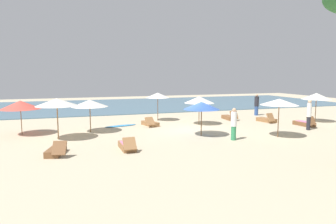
% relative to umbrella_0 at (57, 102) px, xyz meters
% --- Properties ---
extents(ground_plane, '(60.00, 60.00, 0.00)m').
position_rel_umbrella_0_xyz_m(ground_plane, '(7.90, -0.36, -2.04)').
color(ground_plane, '#BCAD8E').
extents(ocean_water, '(48.00, 16.00, 0.06)m').
position_rel_umbrella_0_xyz_m(ocean_water, '(7.90, 16.64, -2.01)').
color(ocean_water, '#476B7F').
rests_on(ocean_water, ground_plane).
extents(umbrella_0, '(2.26, 2.26, 2.25)m').
position_rel_umbrella_0_xyz_m(umbrella_0, '(0.00, 0.00, 0.00)').
color(umbrella_0, olive).
rests_on(umbrella_0, ground_plane).
extents(umbrella_2, '(1.78, 1.78, 2.14)m').
position_rel_umbrella_0_xyz_m(umbrella_2, '(7.04, 4.62, -0.10)').
color(umbrella_2, brown).
rests_on(umbrella_2, ground_plane).
extents(umbrella_3, '(2.18, 2.18, 2.00)m').
position_rel_umbrella_0_xyz_m(umbrella_3, '(1.83, 1.56, -0.26)').
color(umbrella_3, olive).
rests_on(umbrella_3, ground_plane).
extents(umbrella_4, '(2.10, 2.10, 2.15)m').
position_rel_umbrella_0_xyz_m(umbrella_4, '(17.96, 0.39, -0.13)').
color(umbrella_4, brown).
rests_on(umbrella_4, ground_plane).
extents(umbrella_5, '(2.27, 2.27, 2.02)m').
position_rel_umbrella_0_xyz_m(umbrella_5, '(-2.06, 2.03, -0.27)').
color(umbrella_5, brown).
rests_on(umbrella_5, ground_plane).
extents(umbrella_6, '(2.09, 2.09, 1.98)m').
position_rel_umbrella_0_xyz_m(umbrella_6, '(9.30, 2.07, -0.29)').
color(umbrella_6, olive).
rests_on(umbrella_6, ground_plane).
extents(umbrella_7, '(2.06, 2.06, 1.98)m').
position_rel_umbrella_0_xyz_m(umbrella_7, '(7.80, -1.58, -0.28)').
color(umbrella_7, brown).
rests_on(umbrella_7, ground_plane).
extents(umbrella_8, '(2.08, 2.08, 2.18)m').
position_rel_umbrella_0_xyz_m(umbrella_8, '(11.76, -3.28, -0.04)').
color(umbrella_8, brown).
rests_on(umbrella_8, ground_plane).
extents(lounger_0, '(0.93, 1.73, 0.74)m').
position_rel_umbrella_0_xyz_m(lounger_0, '(14.53, 1.49, -1.87)').
color(lounger_0, olive).
rests_on(lounger_0, ground_plane).
extents(lounger_1, '(0.98, 1.76, 0.71)m').
position_rel_umbrella_0_xyz_m(lounger_1, '(-0.03, -3.32, -1.87)').
color(lounger_1, brown).
rests_on(lounger_1, ground_plane).
extents(lounger_2, '(0.69, 1.67, 0.74)m').
position_rel_umbrella_0_xyz_m(lounger_2, '(12.52, 3.45, -1.87)').
color(lounger_2, brown).
rests_on(lounger_2, ground_plane).
extents(lounger_3, '(1.02, 1.79, 0.68)m').
position_rel_umbrella_0_xyz_m(lounger_3, '(5.90, 2.64, -1.87)').
color(lounger_3, olive).
rests_on(lounger_3, ground_plane).
extents(lounger_4, '(0.63, 1.70, 0.69)m').
position_rel_umbrella_0_xyz_m(lounger_4, '(3.14, -3.39, -1.87)').
color(lounger_4, olive).
rests_on(lounger_4, ground_plane).
extents(lounger_5, '(0.72, 1.68, 0.74)m').
position_rel_umbrella_0_xyz_m(lounger_5, '(15.94, -0.78, -1.86)').
color(lounger_5, brown).
rests_on(lounger_5, ground_plane).
extents(person_1, '(0.38, 0.38, 1.96)m').
position_rel_umbrella_0_xyz_m(person_1, '(15.04, -2.06, -1.01)').
color(person_1, '#26262D').
rests_on(person_1, ground_plane).
extents(person_2, '(0.41, 0.41, 1.74)m').
position_rel_umbrella_0_xyz_m(person_2, '(8.98, -3.16, -1.16)').
color(person_2, '#338C59').
rests_on(person_2, ground_plane).
extents(person_3, '(0.45, 0.45, 1.83)m').
position_rel_umbrella_0_xyz_m(person_3, '(15.96, 4.89, -1.12)').
color(person_3, '#2D4C8C').
rests_on(person_3, ground_plane).
extents(surfboard, '(2.31, 0.99, 0.07)m').
position_rel_umbrella_0_xyz_m(surfboard, '(3.94, 3.11, -2.01)').
color(surfboard, '#338CCC').
rests_on(surfboard, ground_plane).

